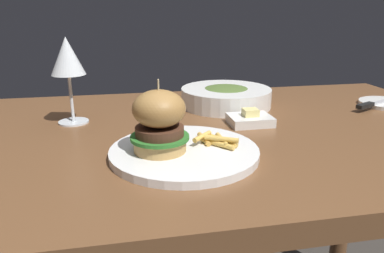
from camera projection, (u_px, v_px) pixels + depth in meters
The scene contains 8 objects.
dining_table at pixel (214, 169), 0.84m from camera, with size 1.27×0.76×0.74m.
main_plate at pixel (184, 152), 0.66m from camera, with size 0.26×0.26×0.01m, color white.
burger_sandwich at pixel (159, 121), 0.63m from camera, with size 0.10×0.10×0.13m.
fries_pile at pixel (215, 140), 0.68m from camera, with size 0.08×0.09×0.02m.
wine_glass at pixel (67, 59), 0.81m from camera, with size 0.07×0.07×0.19m.
table_knife at pixel (376, 103), 0.97m from camera, with size 0.19×0.10×0.01m.
butter_dish at pixel (250, 119), 0.84m from camera, with size 0.09×0.08×0.04m.
soup_bowl at pixel (226, 96), 0.99m from camera, with size 0.24×0.24×0.05m.
Camera 1 is at (-0.20, -0.75, 0.99)m, focal length 35.00 mm.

